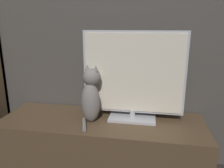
{
  "coord_description": "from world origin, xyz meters",
  "views": [
    {
      "loc": [
        0.36,
        -0.63,
        1.21
      ],
      "look_at": [
        0.08,
        0.93,
        0.77
      ],
      "focal_mm": 35.0,
      "sensor_mm": 36.0,
      "label": 1
    }
  ],
  "objects": [
    {
      "name": "wall_back",
      "position": [
        0.0,
        1.22,
        1.3
      ],
      "size": [
        4.8,
        0.05,
        2.6
      ],
      "color": "#47423D",
      "rests_on": "ground_plane"
    },
    {
      "name": "tv_stand",
      "position": [
        0.0,
        0.91,
        0.24
      ],
      "size": [
        1.6,
        0.54,
        0.48
      ],
      "color": "brown",
      "rests_on": "ground_plane"
    },
    {
      "name": "tv",
      "position": [
        0.24,
        0.99,
        0.82
      ],
      "size": [
        0.78,
        0.22,
        0.69
      ],
      "color": "#B7B7BC",
      "rests_on": "tv_stand"
    },
    {
      "name": "cat",
      "position": [
        -0.07,
        0.88,
        0.68
      ],
      "size": [
        0.18,
        0.29,
        0.44
      ],
      "rotation": [
        0.0,
        0.0,
        -0.29
      ],
      "color": "gray",
      "rests_on": "tv_stand"
    }
  ]
}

